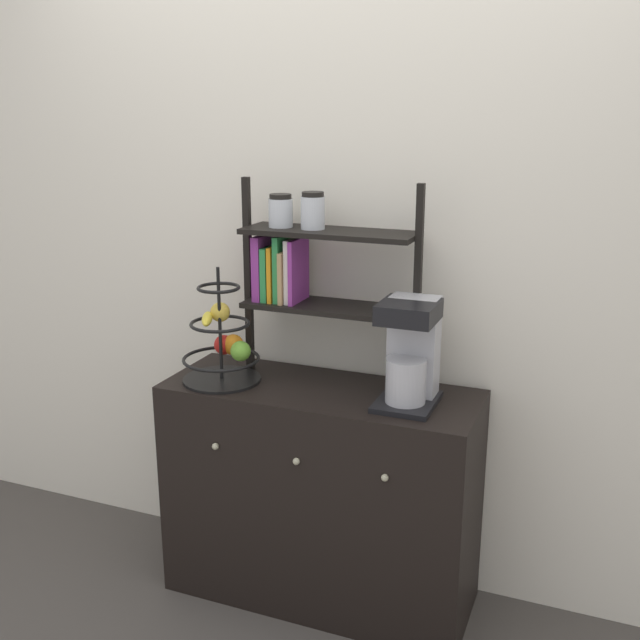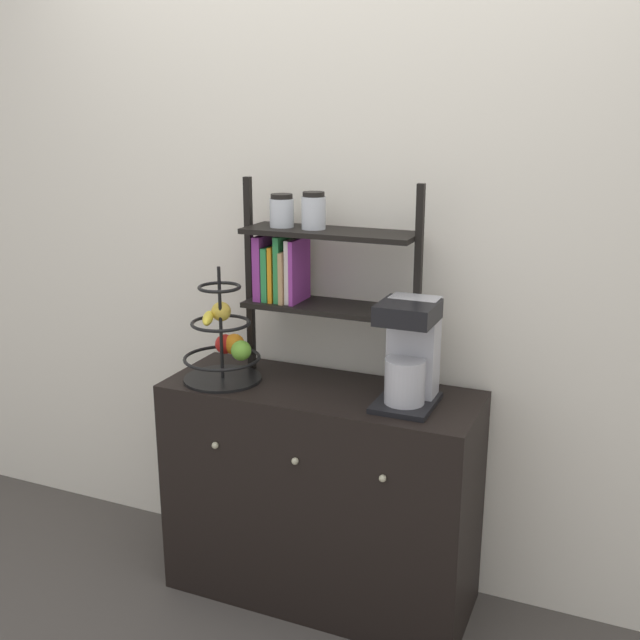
% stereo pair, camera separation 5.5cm
% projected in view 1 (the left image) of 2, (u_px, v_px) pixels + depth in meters
% --- Properties ---
extents(ground_plane, '(12.00, 12.00, 0.00)m').
position_uv_depth(ground_plane, '(299.00, 625.00, 2.64)').
color(ground_plane, '#47423D').
extents(wall_back, '(7.00, 0.05, 2.60)m').
position_uv_depth(wall_back, '(347.00, 239.00, 2.69)').
color(wall_back, silver).
rests_on(wall_back, ground_plane).
extents(sideboard, '(1.10, 0.43, 0.81)m').
position_uv_depth(sideboard, '(321.00, 494.00, 2.71)').
color(sideboard, black).
rests_on(sideboard, ground_plane).
extents(coffee_maker, '(0.19, 0.24, 0.35)m').
position_uv_depth(coffee_maker, '(410.00, 351.00, 2.43)').
color(coffee_maker, black).
rests_on(coffee_maker, sideboard).
extents(fruit_stand, '(0.28, 0.28, 0.41)m').
position_uv_depth(fruit_stand, '(223.00, 344.00, 2.65)').
color(fruit_stand, black).
rests_on(fruit_stand, sideboard).
extents(shelf_hutch, '(0.65, 0.20, 0.71)m').
position_uv_depth(shelf_hutch, '(305.00, 262.00, 2.61)').
color(shelf_hutch, black).
rests_on(shelf_hutch, sideboard).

